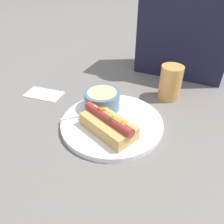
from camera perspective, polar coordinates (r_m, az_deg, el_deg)
name	(u,v)px	position (r m, az deg, el deg)	size (l,w,h in m)	color
ground_plane	(112,125)	(0.60, 0.00, -3.42)	(4.00, 4.00, 0.00)	slate
dinner_plate	(112,123)	(0.59, 0.00, -2.87)	(0.27, 0.27, 0.01)	white
hot_dog	(108,124)	(0.54, -0.97, -3.25)	(0.16, 0.12, 0.06)	tan
soup_bowl	(102,99)	(0.62, -2.60, 3.31)	(0.10, 0.10, 0.05)	slate
spoon	(97,112)	(0.61, -3.82, -0.10)	(0.11, 0.11, 0.01)	#B7B7BC
drinking_glass	(170,83)	(0.71, 15.00, 7.42)	(0.07, 0.07, 0.11)	#D8994C
napkin	(44,94)	(0.76, -17.37, 4.57)	(0.13, 0.08, 0.01)	white
seated_diner	(189,11)	(0.86, 19.47, 23.64)	(0.32, 0.15, 0.51)	#1E1E38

